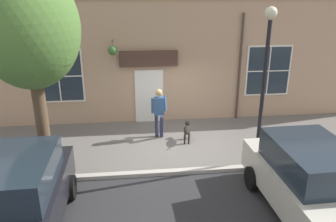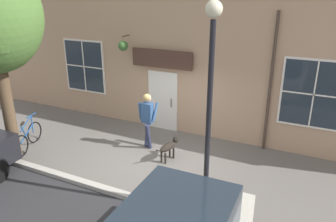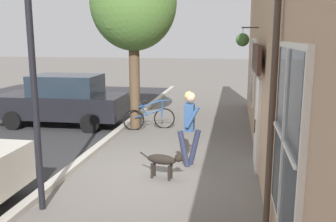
% 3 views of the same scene
% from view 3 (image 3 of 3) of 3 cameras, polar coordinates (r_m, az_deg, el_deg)
% --- Properties ---
extents(ground_plane, '(90.00, 90.00, 0.00)m').
position_cam_3_polar(ground_plane, '(8.62, -1.28, -9.22)').
color(ground_plane, '#66605B').
extents(storefront_facade, '(0.95, 18.00, 4.82)m').
position_cam_3_polar(storefront_facade, '(7.99, 15.47, 6.53)').
color(storefront_facade, tan).
rests_on(storefront_facade, ground_plane).
extents(pedestrian_walking, '(0.54, 0.54, 1.79)m').
position_cam_3_polar(pedestrian_walking, '(8.73, 3.29, -1.53)').
color(pedestrian_walking, '#282D47').
rests_on(pedestrian_walking, ground_plane).
extents(dog_on_leash, '(1.06, 0.36, 0.63)m').
position_cam_3_polar(dog_on_leash, '(8.08, -0.59, -7.51)').
color(dog_on_leash, black).
rests_on(dog_on_leash, ground_plane).
extents(street_tree_by_curb, '(2.75, 2.48, 5.59)m').
position_cam_3_polar(street_tree_by_curb, '(12.25, -5.51, 15.78)').
color(street_tree_by_curb, brown).
rests_on(street_tree_by_curb, ground_plane).
extents(leaning_bicycle, '(1.64, 0.61, 1.01)m').
position_cam_3_polar(leaning_bicycle, '(12.39, -2.88, -1.05)').
color(leaning_bicycle, black).
rests_on(leaning_bicycle, ground_plane).
extents(parked_car_nearest_curb, '(4.33, 2.00, 1.75)m').
position_cam_3_polar(parked_car_nearest_curb, '(13.32, -15.71, 1.61)').
color(parked_car_nearest_curb, black).
rests_on(parked_car_nearest_curb, ground_plane).
extents(street_lamp, '(0.32, 0.32, 4.57)m').
position_cam_3_polar(street_lamp, '(6.60, -20.22, 10.51)').
color(street_lamp, black).
rests_on(street_lamp, ground_plane).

